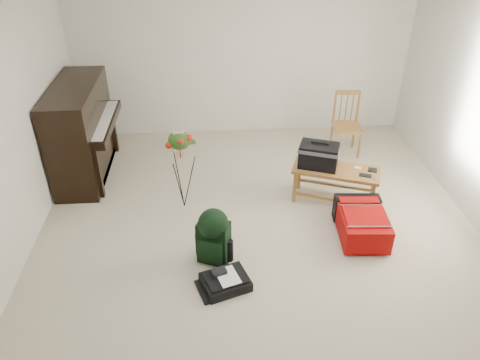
{
  "coord_description": "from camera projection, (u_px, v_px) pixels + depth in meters",
  "views": [
    {
      "loc": [
        -0.51,
        -4.02,
        3.39
      ],
      "look_at": [
        -0.2,
        0.35,
        0.58
      ],
      "focal_mm": 35.0,
      "sensor_mm": 36.0,
      "label": 1
    }
  ],
  "objects": [
    {
      "name": "piano",
      "position": [
        82.0,
        133.0,
        6.12
      ],
      "size": [
        0.71,
        1.5,
        1.25
      ],
      "color": "black",
      "rests_on": "floor"
    },
    {
      "name": "floor",
      "position": [
        260.0,
        240.0,
        5.23
      ],
      "size": [
        5.0,
        5.5,
        0.01
      ],
      "primitive_type": "cube",
      "color": "beige",
      "rests_on": "ground"
    },
    {
      "name": "red_suitcase",
      "position": [
        360.0,
        220.0,
        5.26
      ],
      "size": [
        0.55,
        0.78,
        0.32
      ],
      "rotation": [
        0.0,
        0.0,
        -0.07
      ],
      "color": "#AC0A07",
      "rests_on": "floor"
    },
    {
      "name": "green_backpack",
      "position": [
        214.0,
        234.0,
        4.77
      ],
      "size": [
        0.37,
        0.35,
        0.64
      ],
      "rotation": [
        0.0,
        0.0,
        -0.38
      ],
      "color": "black",
      "rests_on": "floor"
    },
    {
      "name": "ceiling",
      "position": [
        267.0,
        7.0,
        3.88
      ],
      "size": [
        5.0,
        5.5,
        0.01
      ],
      "primitive_type": "cube",
      "color": "white",
      "rests_on": "wall_back"
    },
    {
      "name": "dining_chair",
      "position": [
        346.0,
        125.0,
        6.7
      ],
      "size": [
        0.41,
        0.41,
        0.9
      ],
      "rotation": [
        0.0,
        0.0,
        -0.05
      ],
      "color": "olive",
      "rests_on": "floor"
    },
    {
      "name": "wall_back",
      "position": [
        242.0,
        53.0,
        6.87
      ],
      "size": [
        5.0,
        0.04,
        2.5
      ],
      "primitive_type": "cube",
      "color": "silver",
      "rests_on": "floor"
    },
    {
      "name": "flower_stand",
      "position": [
        182.0,
        170.0,
        5.5
      ],
      "size": [
        0.34,
        0.34,
        1.06
      ],
      "rotation": [
        0.0,
        0.0,
        0.02
      ],
      "color": "black",
      "rests_on": "floor"
    },
    {
      "name": "bench",
      "position": [
        324.0,
        162.0,
        5.57
      ],
      "size": [
        1.11,
        0.74,
        0.79
      ],
      "rotation": [
        0.0,
        0.0,
        -0.35
      ],
      "color": "olive",
      "rests_on": "floor"
    },
    {
      "name": "black_duffel",
      "position": [
        225.0,
        281.0,
        4.6
      ],
      "size": [
        0.53,
        0.48,
        0.19
      ],
      "rotation": [
        0.0,
        0.0,
        0.33
      ],
      "color": "black",
      "rests_on": "floor"
    },
    {
      "name": "wall_left",
      "position": [
        0.0,
        150.0,
        4.41
      ],
      "size": [
        0.04,
        5.5,
        2.5
      ],
      "primitive_type": "cube",
      "color": "silver",
      "rests_on": "floor"
    }
  ]
}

